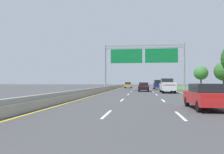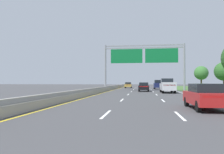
{
  "view_description": "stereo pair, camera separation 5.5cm",
  "coord_description": "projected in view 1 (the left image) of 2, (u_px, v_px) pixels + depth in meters",
  "views": [
    {
      "loc": [
        -0.03,
        -0.84,
        1.68
      ],
      "look_at": [
        -3.95,
        28.0,
        2.32
      ],
      "focal_mm": 35.42,
      "sensor_mm": 36.0,
      "label": 1
    },
    {
      "loc": [
        0.03,
        -0.83,
        1.68
      ],
      "look_at": [
        -3.95,
        28.0,
        2.32
      ],
      "focal_mm": 35.42,
      "sensor_mm": 36.0,
      "label": 2
    }
  ],
  "objects": [
    {
      "name": "ground_plane",
      "position": [
        142.0,
        92.0,
        35.47
      ],
      "size": [
        220.0,
        220.0,
        0.0
      ],
      "primitive_type": "plane",
      "color": "#3D3D3F"
    },
    {
      "name": "lane_striping",
      "position": [
        142.0,
        92.0,
        35.01
      ],
      "size": [
        11.96,
        106.0,
        0.01
      ],
      "color": "white",
      "rests_on": "ground"
    },
    {
      "name": "median_barrier_concrete",
      "position": [
        102.0,
        90.0,
        36.36
      ],
      "size": [
        0.6,
        110.0,
        0.85
      ],
      "color": "#99968E",
      "rests_on": "ground"
    },
    {
      "name": "overhead_sign_gantry",
      "position": [
        144.0,
        58.0,
        41.47
      ],
      "size": [
        15.06,
        0.42,
        8.78
      ],
      "color": "gray",
      "rests_on": "ground"
    },
    {
      "name": "pickup_truck_silver",
      "position": [
        167.0,
        86.0,
        33.82
      ],
      "size": [
        2.04,
        5.41,
        2.2
      ],
      "rotation": [
        0.0,
        0.0,
        1.56
      ],
      "color": "#B2B5BA",
      "rests_on": "ground"
    },
    {
      "name": "car_gold_left_lane_sedan",
      "position": [
        128.0,
        85.0,
        60.81
      ],
      "size": [
        1.88,
        4.43,
        1.57
      ],
      "rotation": [
        0.0,
        0.0,
        1.59
      ],
      "color": "#A38438",
      "rests_on": "ground"
    },
    {
      "name": "car_red_right_lane_sedan",
      "position": [
        206.0,
        96.0,
        13.54
      ],
      "size": [
        1.9,
        4.43,
        1.57
      ],
      "rotation": [
        0.0,
        0.0,
        1.59
      ],
      "color": "maroon",
      "rests_on": "ground"
    },
    {
      "name": "car_navy_right_lane_suv",
      "position": [
        158.0,
        84.0,
        51.29
      ],
      "size": [
        1.93,
        4.71,
        2.11
      ],
      "rotation": [
        0.0,
        0.0,
        1.56
      ],
      "color": "#161E47",
      "rests_on": "ground"
    },
    {
      "name": "car_black_centre_lane_sedan",
      "position": [
        144.0,
        87.0,
        39.06
      ],
      "size": [
        1.84,
        4.41,
        1.57
      ],
      "rotation": [
        0.0,
        0.0,
        1.57
      ],
      "color": "black",
      "rests_on": "ground"
    },
    {
      "name": "roadside_tree_far",
      "position": [
        224.0,
        71.0,
        40.91
      ],
      "size": [
        3.48,
        3.48,
        5.36
      ],
      "color": "#4C3823",
      "rests_on": "ground"
    },
    {
      "name": "roadside_tree_distant",
      "position": [
        201.0,
        73.0,
        54.73
      ],
      "size": [
        3.43,
        3.43,
        5.59
      ],
      "color": "#4C3823",
      "rests_on": "ground"
    }
  ]
}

